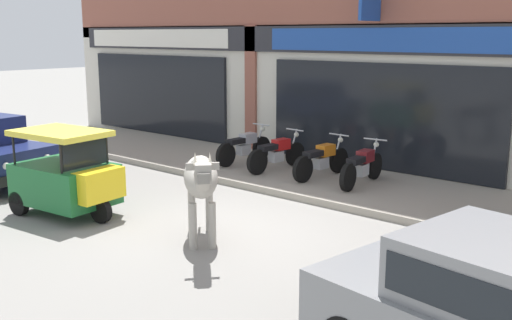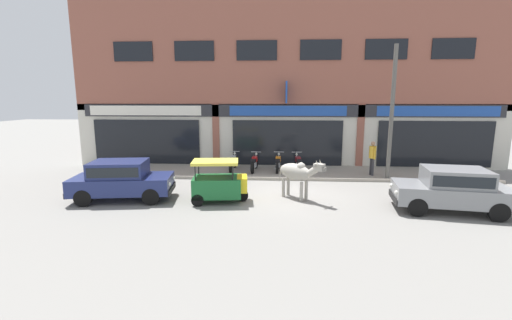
% 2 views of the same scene
% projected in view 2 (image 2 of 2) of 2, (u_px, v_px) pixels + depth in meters
% --- Properties ---
extents(ground_plane, '(90.00, 90.00, 0.00)m').
position_uv_depth(ground_plane, '(290.00, 194.00, 13.41)').
color(ground_plane, gray).
extents(sidewalk, '(19.00, 3.05, 0.14)m').
position_uv_depth(sidewalk, '(287.00, 172.00, 17.06)').
color(sidewalk, gray).
rests_on(sidewalk, ground).
extents(shop_building, '(23.00, 1.40, 10.20)m').
position_uv_depth(shop_building, '(288.00, 75.00, 17.94)').
color(shop_building, '#8E5142').
rests_on(shop_building, ground).
extents(cow, '(1.73, 1.62, 1.61)m').
position_uv_depth(cow, '(297.00, 172.00, 12.62)').
color(cow, '#9E998E').
rests_on(cow, ground).
extents(car_0, '(3.76, 2.08, 1.46)m').
position_uv_depth(car_0, '(121.00, 178.00, 12.52)').
color(car_0, black).
rests_on(car_0, ground).
extents(car_1, '(3.76, 2.10, 1.46)m').
position_uv_depth(car_1, '(452.00, 188.00, 11.20)').
color(car_1, black).
rests_on(car_1, ground).
extents(auto_rickshaw, '(2.05, 1.34, 1.52)m').
position_uv_depth(auto_rickshaw, '(219.00, 184.00, 12.33)').
color(auto_rickshaw, black).
rests_on(auto_rickshaw, ground).
extents(motorcycle_0, '(0.52, 1.81, 0.88)m').
position_uv_depth(motorcycle_0, '(233.00, 163.00, 17.14)').
color(motorcycle_0, black).
rests_on(motorcycle_0, sidewalk).
extents(motorcycle_1, '(0.52, 1.81, 0.88)m').
position_uv_depth(motorcycle_1, '(254.00, 163.00, 16.96)').
color(motorcycle_1, black).
rests_on(motorcycle_1, sidewalk).
extents(motorcycle_2, '(0.52, 1.81, 0.88)m').
position_uv_depth(motorcycle_2, '(278.00, 163.00, 16.96)').
color(motorcycle_2, black).
rests_on(motorcycle_2, sidewalk).
extents(motorcycle_3, '(0.52, 1.81, 0.88)m').
position_uv_depth(motorcycle_3, '(298.00, 163.00, 16.89)').
color(motorcycle_3, black).
rests_on(motorcycle_3, sidewalk).
extents(pedestrian, '(0.32, 0.49, 1.60)m').
position_uv_depth(pedestrian, '(372.00, 155.00, 15.90)').
color(pedestrian, '#2D2D33').
rests_on(pedestrian, sidewalk).
extents(utility_pole, '(0.18, 0.18, 5.85)m').
position_uv_depth(utility_pole, '(392.00, 113.00, 15.03)').
color(utility_pole, '#595651').
rests_on(utility_pole, sidewalk).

